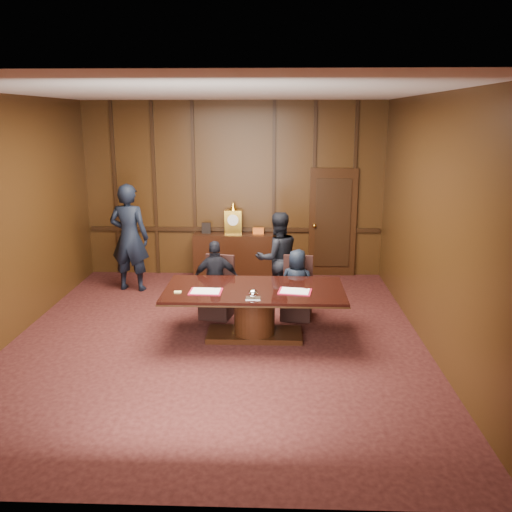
{
  "coord_description": "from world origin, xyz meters",
  "views": [
    {
      "loc": [
        0.83,
        -7.37,
        3.18
      ],
      "look_at": [
        0.54,
        0.9,
        1.05
      ],
      "focal_mm": 38.0,
      "sensor_mm": 36.0,
      "label": 1
    }
  ],
  "objects": [
    {
      "name": "folder_left",
      "position": [
        -0.15,
        -0.05,
        0.77
      ],
      "size": [
        0.47,
        0.34,
        0.02
      ],
      "rotation": [
        0.0,
        0.0,
        -0.03
      ],
      "color": "#A50F2A",
      "rests_on": "conference_table"
    },
    {
      "name": "chair_right",
      "position": [
        1.2,
        1.01,
        0.29
      ],
      "size": [
        0.54,
        0.54,
        0.99
      ],
      "rotation": [
        0.0,
        0.0,
        -0.12
      ],
      "color": "black",
      "rests_on": "ground"
    },
    {
      "name": "signatory_left",
      "position": [
        -0.11,
        0.93,
        0.64
      ],
      "size": [
        0.79,
        0.41,
        1.28
      ],
      "primitive_type": "imported",
      "rotation": [
        0.0,
        0.0,
        3.28
      ],
      "color": "black",
      "rests_on": "ground"
    },
    {
      "name": "room",
      "position": [
        0.07,
        0.14,
        1.72
      ],
      "size": [
        7.0,
        7.04,
        3.5
      ],
      "color": "black",
      "rests_on": "ground"
    },
    {
      "name": "witness_right",
      "position": [
        0.88,
        1.7,
        0.81
      ],
      "size": [
        0.94,
        0.84,
        1.61
      ],
      "primitive_type": "imported",
      "rotation": [
        0.0,
        0.0,
        3.48
      ],
      "color": "black",
      "rests_on": "ground"
    },
    {
      "name": "witness_left",
      "position": [
        -1.87,
        2.35,
        1.01
      ],
      "size": [
        0.79,
        0.58,
        2.01
      ],
      "primitive_type": "imported",
      "rotation": [
        0.0,
        0.0,
        3.0
      ],
      "color": "black",
      "rests_on": "ground"
    },
    {
      "name": "folder_right",
      "position": [
        1.13,
        -0.01,
        0.77
      ],
      "size": [
        0.51,
        0.4,
        0.02
      ],
      "rotation": [
        0.0,
        0.0,
        -0.15
      ],
      "color": "#A50F2A",
      "rests_on": "conference_table"
    },
    {
      "name": "inkstand",
      "position": [
        0.54,
        -0.32,
        0.81
      ],
      "size": [
        0.2,
        0.14,
        0.12
      ],
      "color": "white",
      "rests_on": "conference_table"
    },
    {
      "name": "signatory_right",
      "position": [
        1.19,
        0.93,
        0.58
      ],
      "size": [
        0.64,
        0.5,
        1.15
      ],
      "primitive_type": "imported",
      "rotation": [
        0.0,
        0.0,
        2.87
      ],
      "color": "black",
      "rests_on": "ground"
    },
    {
      "name": "conference_table",
      "position": [
        0.54,
        0.13,
        0.51
      ],
      "size": [
        2.62,
        1.32,
        0.76
      ],
      "color": "black",
      "rests_on": "ground"
    },
    {
      "name": "chair_left",
      "position": [
        -0.1,
        1.01,
        0.29
      ],
      "size": [
        0.57,
        0.57,
        0.99
      ],
      "rotation": [
        0.0,
        0.0,
        -0.21
      ],
      "color": "black",
      "rests_on": "ground"
    },
    {
      "name": "sideboard",
      "position": [
        0.0,
        3.26,
        0.49
      ],
      "size": [
        1.6,
        0.45,
        1.54
      ],
      "color": "black",
      "rests_on": "ground"
    },
    {
      "name": "notepad",
      "position": [
        -0.54,
        -0.09,
        0.77
      ],
      "size": [
        0.11,
        0.08,
        0.01
      ],
      "primitive_type": "cube",
      "rotation": [
        0.0,
        0.0,
        0.08
      ],
      "color": "#E9D372",
      "rests_on": "conference_table"
    }
  ]
}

